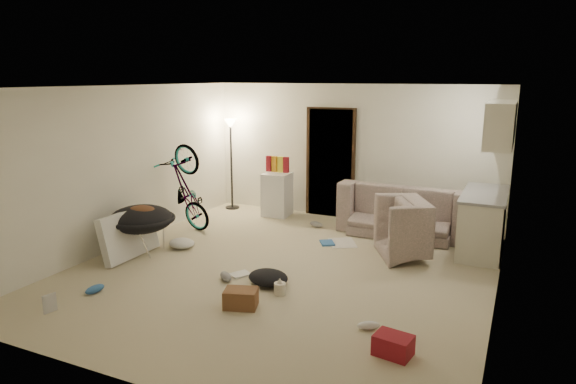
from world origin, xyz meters
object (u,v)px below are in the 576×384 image
at_px(mini_fridge, 277,194).
at_px(bicycle, 187,208).
at_px(sofa, 405,215).
at_px(drink_case_a, 241,298).
at_px(kitchen_counter, 483,223).
at_px(tv_box, 129,234).
at_px(drink_case_b, 393,345).
at_px(juicer, 280,288).
at_px(armchair, 424,235).
at_px(floor_lamp, 231,144).
at_px(saucer_chair, 141,225).

bearing_deg(mini_fridge, bicycle, -125.10).
height_order(sofa, drink_case_a, sofa).
distance_m(kitchen_counter, bicycle, 4.84).
bearing_deg(tv_box, kitchen_counter, 27.69).
relative_size(drink_case_a, drink_case_b, 1.08).
bearing_deg(mini_fridge, juicer, -66.79).
distance_m(armchair, bicycle, 3.99).
distance_m(tv_box, drink_case_a, 2.51).
bearing_deg(armchair, floor_lamp, 44.60).
bearing_deg(sofa, tv_box, 41.56).
height_order(floor_lamp, drink_case_b, floor_lamp).
relative_size(armchair, saucer_chair, 0.97).
bearing_deg(kitchen_counter, sofa, 160.60).
height_order(kitchen_counter, drink_case_a, kitchen_counter).
height_order(sofa, drink_case_b, sofa).
relative_size(bicycle, mini_fridge, 1.90).
height_order(floor_lamp, armchair, floor_lamp).
relative_size(sofa, saucer_chair, 2.13).
bearing_deg(mini_fridge, sofa, -5.64).
height_order(drink_case_b, juicer, juicer).
bearing_deg(kitchen_counter, tv_box, -152.40).
bearing_deg(tv_box, drink_case_b, -14.48).
bearing_deg(juicer, armchair, 58.00).
bearing_deg(drink_case_b, drink_case_a, -179.89).
distance_m(kitchen_counter, saucer_chair, 5.19).
height_order(tv_box, drink_case_a, tv_box).
bearing_deg(bicycle, tv_box, -170.52).
bearing_deg(armchair, sofa, -2.44).
relative_size(tv_box, juicer, 4.94).
xyz_separation_m(floor_lamp, tv_box, (0.10, -3.12, -0.96)).
distance_m(kitchen_counter, tv_box, 5.34).
height_order(sofa, armchair, armchair).
distance_m(floor_lamp, kitchen_counter, 4.95).
distance_m(armchair, juicer, 2.54).
xyz_separation_m(sofa, drink_case_b, (0.77, -4.02, -0.22)).
bearing_deg(mini_fridge, drink_case_b, -55.01).
height_order(kitchen_counter, saucer_chair, kitchen_counter).
height_order(floor_lamp, drink_case_a, floor_lamp).
distance_m(floor_lamp, sofa, 3.69).
bearing_deg(tv_box, drink_case_a, -18.60).
height_order(drink_case_a, drink_case_b, drink_case_a).
bearing_deg(armchair, drink_case_b, 157.00).
bearing_deg(kitchen_counter, mini_fridge, 171.68).
xyz_separation_m(armchair, saucer_chair, (-3.92, -1.62, 0.11)).
xyz_separation_m(sofa, bicycle, (-3.45, -1.46, 0.09)).
height_order(floor_lamp, juicer, floor_lamp).
distance_m(saucer_chair, drink_case_b, 4.40).
xyz_separation_m(bicycle, saucer_chair, (0.05, -1.23, 0.02)).
xyz_separation_m(kitchen_counter, drink_case_b, (-0.50, -3.57, -0.34)).
bearing_deg(kitchen_counter, armchair, -141.07).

